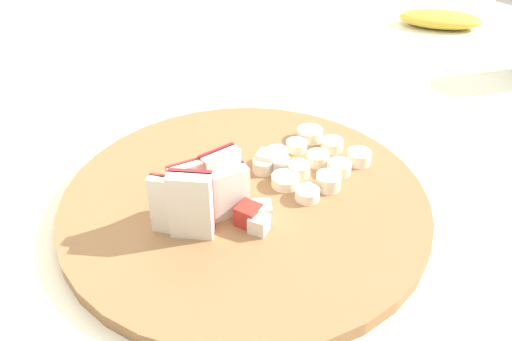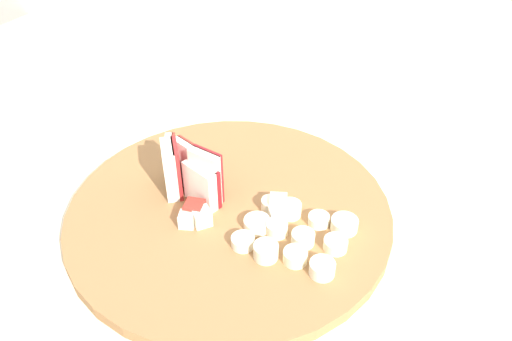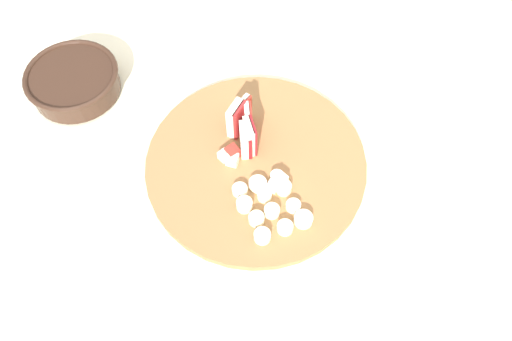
{
  "view_description": "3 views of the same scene",
  "coord_description": "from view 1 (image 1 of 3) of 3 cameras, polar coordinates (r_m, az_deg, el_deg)",
  "views": [
    {
      "loc": [
        -0.32,
        -0.23,
        1.28
      ],
      "look_at": [
        -0.01,
        0.11,
        0.95
      ],
      "focal_mm": 38.04,
      "sensor_mm": 36.0,
      "label": 1
    },
    {
      "loc": [
        0.19,
        -0.27,
        1.33
      ],
      "look_at": [
        -0.03,
        0.12,
        0.98
      ],
      "focal_mm": 35.74,
      "sensor_mm": 36.0,
      "label": 2
    },
    {
      "loc": [
        0.36,
        -0.06,
        1.64
      ],
      "look_at": [
        -0.03,
        0.08,
        0.95
      ],
      "focal_mm": 34.76,
      "sensor_mm": 36.0,
      "label": 3
    }
  ],
  "objects": [
    {
      "name": "tile_backsplash",
      "position": [
        0.93,
        -13.76,
        -1.92
      ],
      "size": [
        2.4,
        0.04,
        1.47
      ],
      "primitive_type": "cube",
      "color": "silver",
      "rests_on": "ground"
    },
    {
      "name": "cutting_board",
      "position": [
        0.55,
        -1.18,
        -3.36
      ],
      "size": [
        0.37,
        0.37,
        0.01
      ],
      "primitive_type": "cylinder",
      "color": "olive",
      "rests_on": "tiled_countertop"
    },
    {
      "name": "apple_wedge_fan",
      "position": [
        0.5,
        -5.63,
        -2.53
      ],
      "size": [
        0.09,
        0.05,
        0.07
      ],
      "color": "#B22D23",
      "rests_on": "cutting_board"
    },
    {
      "name": "apple_dice_pile",
      "position": [
        0.53,
        0.61,
        -2.58
      ],
      "size": [
        0.11,
        0.09,
        0.02
      ],
      "color": "white",
      "rests_on": "cutting_board"
    },
    {
      "name": "banana_slice_rows",
      "position": [
        0.58,
        5.74,
        0.9
      ],
      "size": [
        0.12,
        0.1,
        0.02
      ],
      "color": "white",
      "rests_on": "cutting_board"
    },
    {
      "name": "banana_peel",
      "position": [
        1.04,
        18.79,
        14.83
      ],
      "size": [
        0.14,
        0.15,
        0.03
      ],
      "primitive_type": "ellipsoid",
      "rotation": [
        0.0,
        0.0,
        2.18
      ],
      "color": "gold",
      "rests_on": "tiled_countertop"
    }
  ]
}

